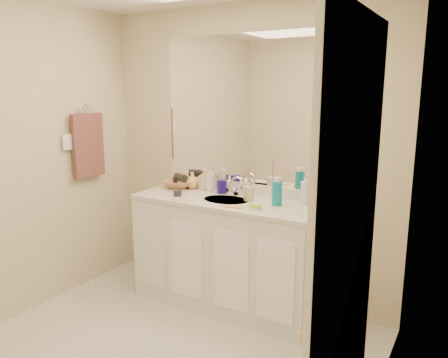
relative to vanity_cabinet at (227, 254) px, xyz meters
name	(u,v)px	position (x,y,z in m)	size (l,w,h in m)	color
wall_back	(244,154)	(0.00, 0.28, 0.77)	(2.60, 0.02, 2.40)	beige
wall_left	(1,164)	(-1.30, -1.02, 0.77)	(0.02, 2.60, 2.40)	beige
wall_right	(369,216)	(1.30, -1.02, 0.77)	(0.02, 2.60, 2.40)	beige
vanity_cabinet	(227,254)	(0.00, 0.00, 0.00)	(1.50, 0.55, 0.85)	silver
countertop	(227,201)	(0.00, 0.00, 0.44)	(1.52, 0.57, 0.03)	beige
backsplash	(243,188)	(0.00, 0.26, 0.50)	(1.52, 0.03, 0.08)	silver
sink_basin	(226,201)	(0.00, -0.02, 0.44)	(0.37, 0.37, 0.02)	beige
faucet	(237,188)	(0.00, 0.16, 0.51)	(0.02, 0.02, 0.11)	silver
mirror	(244,110)	(0.00, 0.27, 1.14)	(1.48, 0.01, 1.20)	white
blue_mug	(222,187)	(-0.14, 0.15, 0.51)	(0.08, 0.08, 0.11)	navy
tan_cup	(249,194)	(0.16, 0.05, 0.51)	(0.08, 0.08, 0.11)	#C9C08E
toothbrush	(250,182)	(0.17, 0.05, 0.60)	(0.01, 0.01, 0.20)	#D93984
mouthwash_bottle	(277,193)	(0.41, 0.03, 0.55)	(0.08, 0.08, 0.18)	#0C8399
clear_pump_bottle	(305,193)	(0.57, 0.17, 0.54)	(0.06, 0.06, 0.17)	silver
soap_dish	(255,209)	(0.33, -0.16, 0.46)	(0.09, 0.07, 0.01)	silver
green_soap	(255,206)	(0.33, -0.16, 0.48)	(0.07, 0.05, 0.03)	#AEDF36
orange_comb	(234,208)	(0.17, -0.20, 0.46)	(0.13, 0.03, 0.01)	orange
dark_jar	(178,193)	(-0.40, -0.12, 0.48)	(0.07, 0.07, 0.05)	#26262B
soap_bottle_white	(211,179)	(-0.26, 0.17, 0.56)	(0.08, 0.08, 0.21)	white
soap_bottle_cream	(205,179)	(-0.33, 0.19, 0.54)	(0.08, 0.08, 0.18)	beige
soap_bottle_yellow	(192,180)	(-0.45, 0.17, 0.53)	(0.11, 0.11, 0.14)	#DDBE56
wicker_basket	(179,184)	(-0.57, 0.14, 0.49)	(0.27, 0.27, 0.07)	#A37041
hair_dryer	(181,178)	(-0.55, 0.14, 0.54)	(0.07, 0.07, 0.14)	black
towel_ring	(84,110)	(-1.27, -0.25, 1.12)	(0.11, 0.11, 0.01)	silver
hand_towel	(88,145)	(-1.25, -0.25, 0.82)	(0.04, 0.32, 0.55)	#472826
switch_plate	(67,142)	(-1.27, -0.45, 0.88)	(0.01, 0.09, 0.13)	white
door	(344,286)	(1.29, -1.32, 0.57)	(0.02, 0.82, 2.00)	white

